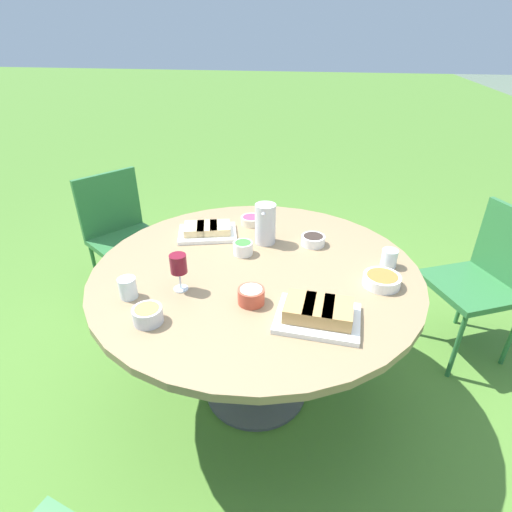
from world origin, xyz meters
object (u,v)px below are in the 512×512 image
chair_near_right (486,273)px  water_pitcher (265,224)px  chair_far_back (121,228)px  wine_glass (178,265)px  dining_table (256,286)px

chair_near_right → water_pitcher: bearing=-74.7°
chair_near_right → chair_far_back: bearing=-94.4°
chair_near_right → wine_glass: size_ratio=5.48×
water_pitcher → chair_near_right: bearing=105.3°
chair_near_right → water_pitcher: water_pitcher is taller
chair_near_right → chair_far_back: (-0.18, -2.30, 0.00)m
chair_far_back → chair_near_right: bearing=85.6°
dining_table → chair_near_right: 1.35m
chair_far_back → dining_table: bearing=55.1°
water_pitcher → dining_table: bearing=0.6°
wine_glass → chair_near_right: bearing=118.8°
wine_glass → chair_far_back: bearing=-140.5°
dining_table → chair_near_right: chair_near_right is taller
dining_table → water_pitcher: water_pitcher is taller
chair_near_right → wine_glass: wine_glass is taller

